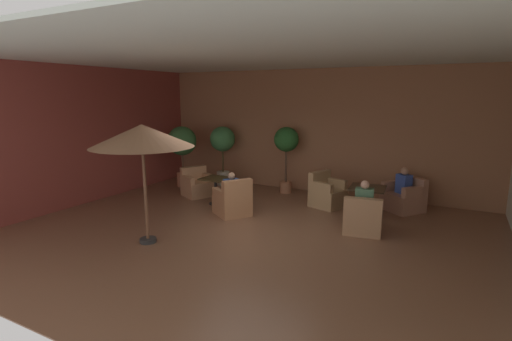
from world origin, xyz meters
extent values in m
cube|color=brown|center=(0.00, 0.00, -0.01)|extent=(9.87, 8.23, 0.02)
cube|color=#9D6646|center=(0.00, 4.07, 1.77)|extent=(9.87, 0.08, 3.54)
cube|color=brown|center=(-4.89, 0.00, 1.77)|extent=(0.08, 8.23, 3.54)
cube|color=silver|center=(0.00, 0.00, 3.57)|extent=(9.87, 8.23, 0.06)
cylinder|color=black|center=(1.93, 2.32, 0.01)|extent=(0.43, 0.43, 0.02)
cylinder|color=black|center=(1.93, 2.32, 0.33)|extent=(0.07, 0.07, 0.66)
cube|color=#3B2B1B|center=(1.93, 2.32, 0.68)|extent=(0.86, 0.86, 0.03)
cube|color=tan|center=(2.09, 1.23, 0.21)|extent=(0.85, 0.87, 0.42)
cube|color=tan|center=(2.13, 0.93, 0.61)|extent=(0.76, 0.28, 0.38)
cube|color=tan|center=(1.79, 1.23, 0.53)|extent=(0.24, 0.62, 0.23)
cube|color=tan|center=(2.37, 1.31, 0.53)|extent=(0.24, 0.62, 0.23)
cube|color=#AF775C|center=(2.61, 3.18, 0.22)|extent=(1.12, 1.11, 0.44)
cube|color=#AF775C|center=(2.80, 3.41, 0.63)|extent=(0.75, 0.64, 0.38)
cube|color=#AF775C|center=(2.85, 2.93, 0.56)|extent=(0.47, 0.55, 0.24)
cube|color=#AF775C|center=(2.32, 3.36, 0.56)|extent=(0.47, 0.55, 0.24)
cube|color=tan|center=(0.89, 2.67, 0.23)|extent=(0.92, 0.94, 0.46)
cube|color=tan|center=(0.62, 2.76, 0.67)|extent=(0.39, 0.76, 0.43)
cube|color=tan|center=(1.02, 2.94, 0.57)|extent=(0.58, 0.31, 0.23)
cube|color=tan|center=(0.83, 2.36, 0.57)|extent=(0.58, 0.31, 0.23)
cylinder|color=black|center=(-1.78, 1.53, 0.01)|extent=(0.36, 0.36, 0.02)
cylinder|color=black|center=(-1.78, 1.53, 0.33)|extent=(0.07, 0.07, 0.66)
cube|color=#403119|center=(-1.78, 1.53, 0.68)|extent=(0.67, 0.67, 0.03)
cube|color=tan|center=(-2.68, 1.99, 0.21)|extent=(1.00, 1.01, 0.42)
cube|color=tan|center=(-2.94, 2.12, 0.61)|extent=(0.49, 0.75, 0.38)
cube|color=tan|center=(-2.50, 2.26, 0.51)|extent=(0.57, 0.38, 0.18)
cube|color=tan|center=(-2.79, 1.69, 0.51)|extent=(0.57, 0.38, 0.18)
cube|color=#B87C52|center=(-0.94, 0.96, 0.22)|extent=(1.05, 1.03, 0.43)
cube|color=#B87C52|center=(-0.69, 0.79, 0.67)|extent=(0.54, 0.69, 0.47)
cube|color=#B87C52|center=(-1.14, 0.74, 0.53)|extent=(0.57, 0.44, 0.20)
cube|color=#B87C52|center=(-0.81, 1.23, 0.53)|extent=(0.57, 0.44, 0.20)
cylinder|color=#2D2D2D|center=(-1.46, -1.31, 0.04)|extent=(0.32, 0.32, 0.08)
cylinder|color=brown|center=(-1.46, -1.31, 1.11)|extent=(0.06, 0.06, 2.23)
cone|color=#97694A|center=(-1.46, -1.31, 2.07)|extent=(1.90, 1.90, 0.42)
cylinder|color=#AE684A|center=(-3.81, 2.75, 0.21)|extent=(0.40, 0.40, 0.42)
cylinder|color=brown|center=(-3.81, 2.75, 0.73)|extent=(0.06, 0.06, 0.62)
sphere|color=#356836|center=(-3.81, 2.75, 1.42)|extent=(0.89, 0.89, 0.89)
cylinder|color=silver|center=(-2.81, 3.49, 0.21)|extent=(0.41, 0.41, 0.43)
cylinder|color=brown|center=(-2.81, 3.49, 0.78)|extent=(0.06, 0.06, 0.70)
sphere|color=#3E7F46|center=(-2.81, 3.49, 1.46)|extent=(0.78, 0.78, 0.78)
cylinder|color=#AD6C4A|center=(-0.65, 3.49, 0.16)|extent=(0.34, 0.34, 0.33)
cylinder|color=brown|center=(-0.65, 3.49, 0.79)|extent=(0.06, 0.06, 0.93)
sphere|color=#255B27|center=(-0.65, 3.49, 1.56)|extent=(0.71, 0.71, 0.71)
cube|color=#4F7959|center=(2.09, 1.23, 0.67)|extent=(0.39, 0.28, 0.51)
sphere|color=tan|center=(2.09, 1.23, 1.00)|extent=(0.17, 0.17, 0.17)
cube|color=#344DA3|center=(2.61, 3.18, 0.68)|extent=(0.40, 0.39, 0.47)
sphere|color=#AA785D|center=(2.61, 3.18, 0.99)|extent=(0.19, 0.19, 0.19)
cube|color=#2F5099|center=(-0.94, 0.96, 0.65)|extent=(0.40, 0.43, 0.43)
sphere|color=tan|center=(-0.94, 0.96, 0.94)|extent=(0.17, 0.17, 0.17)
cylinder|color=white|center=(1.85, 2.20, 0.75)|extent=(0.08, 0.08, 0.11)
camera|label=1|loc=(3.68, -6.56, 2.80)|focal=26.96mm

